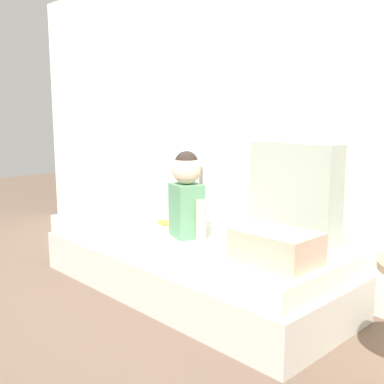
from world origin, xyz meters
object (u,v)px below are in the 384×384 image
object	(u,v)px
toddler	(186,193)
folded_blanket	(276,246)
throw_pillow_left	(166,179)
throw_pillow_right	(294,192)
banana	(168,223)
couch	(187,261)

from	to	relation	value
toddler	folded_blanket	distance (m)	0.68
throw_pillow_left	throw_pillow_right	distance (m)	1.13
throw_pillow_left	throw_pillow_right	xyz separation A→B (m)	(1.13, 0.00, 0.05)
folded_blanket	toddler	bearing A→B (deg)	178.77
throw_pillow_left	banana	distance (m)	0.54
throw_pillow_right	folded_blanket	world-z (taller)	throw_pillow_right
throw_pillow_left	banana	world-z (taller)	throw_pillow_left
throw_pillow_left	toddler	distance (m)	0.77
couch	banana	distance (m)	0.28
banana	throw_pillow_left	bearing A→B (deg)	140.86
throw_pillow_right	folded_blanket	bearing A→B (deg)	-66.47
couch	toddler	xyz separation A→B (m)	(0.09, -0.09, 0.46)
folded_blanket	throw_pillow_right	bearing A→B (deg)	113.53
throw_pillow_left	folded_blanket	world-z (taller)	throw_pillow_left
couch	folded_blanket	distance (m)	0.80
banana	toddler	bearing A→B (deg)	-17.95
toddler	folded_blanket	size ratio (longest dim) A/B	1.26
toddler	throw_pillow_left	bearing A→B (deg)	148.47
banana	throw_pillow_right	bearing A→B (deg)	23.10
couch	throw_pillow_right	xyz separation A→B (m)	(0.56, 0.31, 0.48)
couch	throw_pillow_right	size ratio (longest dim) A/B	3.67
throw_pillow_left	toddler	size ratio (longest dim) A/B	1.09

